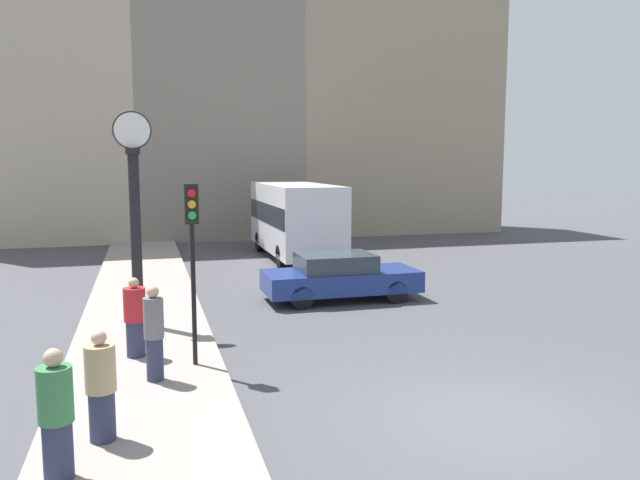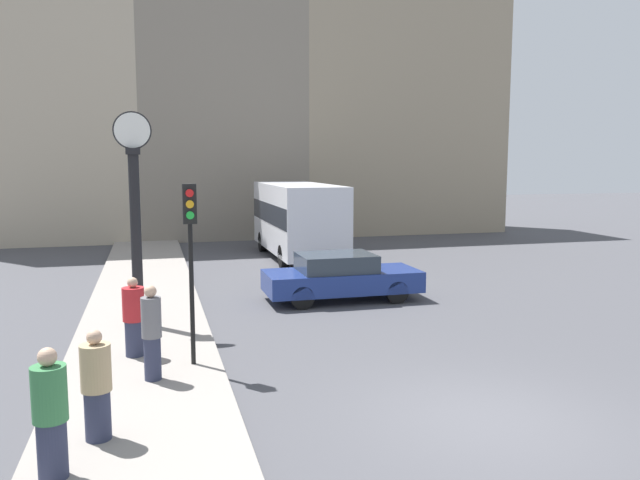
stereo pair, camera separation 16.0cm
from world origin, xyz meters
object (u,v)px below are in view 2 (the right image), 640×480
pedestrian_grey_jacket (152,333)px  traffic_light_near (190,236)px  pedestrian_green_hoodie (50,415)px  bus_distant (298,216)px  street_clock (135,215)px  pedestrian_tan_coat (97,386)px  pedestrian_red_top (134,318)px  sedan_car (340,277)px

pedestrian_grey_jacket → traffic_light_near: bearing=42.5°
pedestrian_green_hoodie → bus_distant: bearing=67.6°
street_clock → pedestrian_tan_coat: size_ratio=3.18×
pedestrian_tan_coat → pedestrian_green_hoodie: bearing=-114.4°
pedestrian_red_top → pedestrian_tan_coat: size_ratio=1.01×
traffic_light_near → pedestrian_grey_jacket: traffic_light_near is taller
sedan_car → pedestrian_grey_jacket: bearing=-132.0°
pedestrian_green_hoodie → pedestrian_grey_jacket: size_ratio=0.96×
traffic_light_near → pedestrian_red_top: size_ratio=2.16×
sedan_car → street_clock: (-5.72, -1.87, 2.11)m
sedan_car → bus_distant: bearing=85.6°
traffic_light_near → bus_distant: bearing=68.8°
pedestrian_green_hoodie → sedan_car: bearing=54.6°
traffic_light_near → pedestrian_grey_jacket: (-0.77, -0.70, -1.66)m
pedestrian_red_top → pedestrian_tan_coat: pedestrian_red_top is taller
bus_distant → pedestrian_red_top: bearing=-116.6°
pedestrian_green_hoodie → pedestrian_grey_jacket: 3.57m
pedestrian_grey_jacket → pedestrian_tan_coat: size_ratio=1.09×
street_clock → pedestrian_red_top: bearing=-90.9°
pedestrian_red_top → pedestrian_tan_coat: bearing=-96.1°
pedestrian_tan_coat → pedestrian_grey_jacket: bearing=71.8°
pedestrian_grey_jacket → pedestrian_tan_coat: bearing=-108.2°
traffic_light_near → sedan_car: bearing=48.8°
pedestrian_grey_jacket → sedan_car: bearing=48.0°
pedestrian_tan_coat → pedestrian_red_top: bearing=83.9°
pedestrian_red_top → pedestrian_grey_jacket: (0.35, -1.55, 0.08)m
traffic_light_near → pedestrian_tan_coat: bearing=-116.8°
sedan_car → pedestrian_green_hoodie: (-6.63, -9.35, 0.26)m
traffic_light_near → pedestrian_green_hoodie: (-2.00, -4.05, -1.71)m
sedan_car → pedestrian_tan_coat: bearing=-126.5°
sedan_car → pedestrian_grey_jacket: size_ratio=2.61×
sedan_car → traffic_light_near: bearing=-131.2°
bus_distant → pedestrian_red_top: bus_distant is taller
traffic_light_near → pedestrian_red_top: traffic_light_near is taller
street_clock → pedestrian_grey_jacket: bearing=-85.7°
bus_distant → pedestrian_grey_jacket: bus_distant is taller
bus_distant → pedestrian_green_hoodie: 19.12m
bus_distant → pedestrian_green_hoodie: bearing=-112.4°
sedan_car → street_clock: bearing=-161.9°
street_clock → pedestrian_tan_coat: 6.75m
traffic_light_near → pedestrian_red_top: 2.23m
sedan_car → pedestrian_tan_coat: 10.38m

